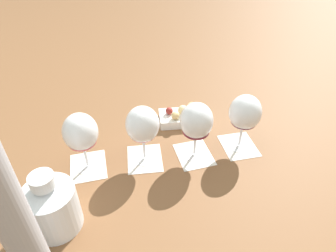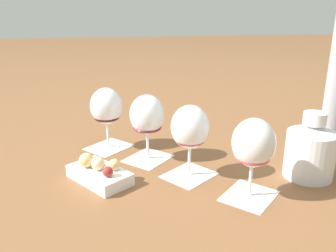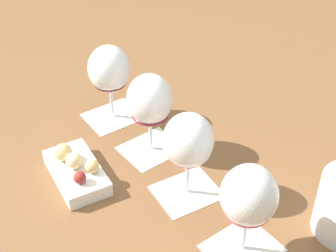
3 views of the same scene
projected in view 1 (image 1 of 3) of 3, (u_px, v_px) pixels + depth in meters
The scene contains 11 objects.
ground_plane at pixel (167, 157), 0.89m from camera, with size 8.00×8.00×0.00m, color brown.
tasting_card_0 at pixel (88, 166), 0.85m from camera, with size 0.15×0.15×0.00m.
tasting_card_1 at pixel (145, 158), 0.88m from camera, with size 0.15×0.15×0.00m.
tasting_card_2 at pixel (194, 154), 0.89m from camera, with size 0.15×0.15×0.00m.
tasting_card_3 at pixel (239, 146), 0.92m from camera, with size 0.15×0.15×0.00m.
wine_glass_0 at pixel (81, 134), 0.78m from camera, with size 0.09×0.09×0.18m.
wine_glass_1 at pixel (143, 127), 0.81m from camera, with size 0.09×0.09×0.18m.
wine_glass_2 at pixel (196, 123), 0.82m from camera, with size 0.09×0.09×0.18m.
wine_glass_3 at pixel (245, 115), 0.85m from camera, with size 0.09×0.09×0.18m.
ceramic_vase at pixel (51, 205), 0.66m from camera, with size 0.12×0.12×0.16m.
snack_dish at pixel (183, 116), 1.01m from camera, with size 0.18×0.16×0.07m.
Camera 1 is at (0.33, -0.55, 0.62)m, focal length 32.00 mm.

